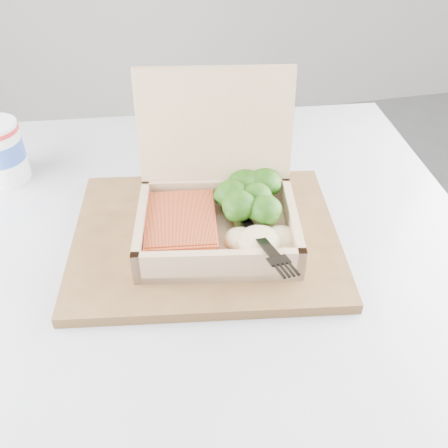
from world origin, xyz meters
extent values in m
cylinder|color=black|center=(-0.32, 0.27, 0.34)|extent=(0.08, 0.08, 0.69)
cube|color=#A8AAB2|center=(-0.32, 0.27, 0.70)|extent=(0.84, 0.84, 0.03)
cube|color=brown|center=(-0.30, 0.28, 0.73)|extent=(0.38, 0.32, 0.01)
cube|color=tan|center=(-0.29, 0.27, 0.74)|extent=(0.22, 0.19, 0.01)
cube|color=tan|center=(-0.38, 0.28, 0.75)|extent=(0.04, 0.15, 0.04)
cube|color=tan|center=(-0.19, 0.25, 0.75)|extent=(0.04, 0.15, 0.04)
cube|color=tan|center=(-0.30, 0.20, 0.75)|extent=(0.20, 0.05, 0.04)
cube|color=tan|center=(-0.27, 0.34, 0.75)|extent=(0.20, 0.05, 0.04)
cube|color=tan|center=(-0.27, 0.35, 0.85)|extent=(0.20, 0.07, 0.15)
cube|color=#E8542D|center=(-0.33, 0.28, 0.75)|extent=(0.10, 0.13, 0.02)
ellipsoid|color=#D4BE89|center=(-0.24, 0.22, 0.76)|extent=(0.09, 0.07, 0.03)
cube|color=black|center=(-0.25, 0.28, 0.77)|extent=(0.02, 0.11, 0.03)
cube|color=black|center=(-0.24, 0.20, 0.77)|extent=(0.03, 0.05, 0.01)
cube|color=white|center=(-0.25, 0.48, 0.72)|extent=(0.12, 0.15, 0.00)
camera|label=1|loc=(-0.38, -0.20, 1.15)|focal=40.00mm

